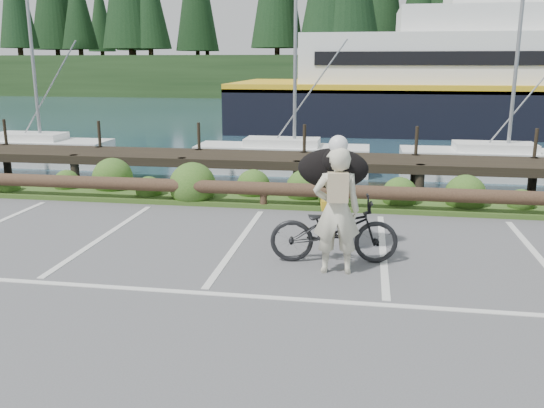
{
  "coord_description": "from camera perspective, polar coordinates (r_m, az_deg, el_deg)",
  "views": [
    {
      "loc": [
        2.23,
        -7.81,
        3.22
      ],
      "look_at": [
        0.85,
        0.63,
        1.1
      ],
      "focal_mm": 38.0,
      "sensor_mm": 36.0,
      "label": 1
    }
  ],
  "objects": [
    {
      "name": "ground",
      "position": [
        8.74,
        -6.22,
        -7.79
      ],
      "size": [
        72.0,
        72.0,
        0.0
      ],
      "primitive_type": "plane",
      "color": "#515153"
    },
    {
      "name": "cyclist",
      "position": [
        8.88,
        6.41,
        -0.67
      ],
      "size": [
        0.78,
        0.56,
        2.0
      ],
      "primitive_type": "imported",
      "rotation": [
        0.0,
        0.0,
        3.26
      ],
      "color": "beige",
      "rests_on": "ground"
    },
    {
      "name": "vegetation_strip",
      "position": [
        13.67,
        -0.33,
        0.52
      ],
      "size": [
        34.0,
        1.6,
        0.1
      ],
      "primitive_type": "cube",
      "color": "#3D5B21",
      "rests_on": "ground"
    },
    {
      "name": "harbor_backdrop",
      "position": [
        86.36,
        8.28,
        11.66
      ],
      "size": [
        170.0,
        160.0,
        30.0
      ],
      "color": "#1C3644",
      "rests_on": "ground"
    },
    {
      "name": "dog",
      "position": [
        9.91,
        6.06,
        3.52
      ],
      "size": [
        0.73,
        1.27,
        0.7
      ],
      "primitive_type": "ellipsoid",
      "rotation": [
        0.0,
        0.0,
        1.69
      ],
      "color": "black",
      "rests_on": "bicycle"
    },
    {
      "name": "bicycle",
      "position": [
        9.47,
        6.16,
        -2.56
      ],
      "size": [
        2.16,
        0.97,
        1.1
      ],
      "primitive_type": "imported",
      "rotation": [
        0.0,
        0.0,
        1.69
      ],
      "color": "black",
      "rests_on": "ground"
    },
    {
      "name": "log_rail",
      "position": [
        13.02,
        -0.84,
        -0.4
      ],
      "size": [
        32.0,
        0.3,
        0.6
      ],
      "primitive_type": null,
      "color": "#443021",
      "rests_on": "ground"
    }
  ]
}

